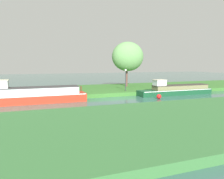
{
  "coord_description": "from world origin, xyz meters",
  "views": [
    {
      "loc": [
        -8.48,
        -19.52,
        3.51
      ],
      "look_at": [
        -0.75,
        1.2,
        0.9
      ],
      "focal_mm": 35.38,
      "sensor_mm": 36.0,
      "label": 1
    }
  ],
  "objects_px": {
    "forest_barge": "(176,90)",
    "red_narrowboat": "(32,95)",
    "lamp_post": "(126,77)",
    "channel_buoy": "(159,96)",
    "mooring_post_near": "(81,90)",
    "willow_tree_left": "(128,57)"
  },
  "relations": [
    {
      "from": "forest_barge",
      "to": "willow_tree_left",
      "type": "relative_size",
      "value": 1.5
    },
    {
      "from": "willow_tree_left",
      "to": "mooring_post_near",
      "type": "distance_m",
      "value": 9.89
    },
    {
      "from": "lamp_post",
      "to": "forest_barge",
      "type": "bearing_deg",
      "value": -24.35
    },
    {
      "from": "red_narrowboat",
      "to": "mooring_post_near",
      "type": "distance_m",
      "value": 4.86
    },
    {
      "from": "red_narrowboat",
      "to": "channel_buoy",
      "type": "xyz_separation_m",
      "value": [
        11.86,
        -1.97,
        -0.44
      ]
    },
    {
      "from": "willow_tree_left",
      "to": "lamp_post",
      "type": "relative_size",
      "value": 2.42
    },
    {
      "from": "forest_barge",
      "to": "lamp_post",
      "type": "bearing_deg",
      "value": 155.65
    },
    {
      "from": "forest_barge",
      "to": "channel_buoy",
      "type": "distance_m",
      "value": 4.0
    },
    {
      "from": "channel_buoy",
      "to": "red_narrowboat",
      "type": "bearing_deg",
      "value": 170.55
    },
    {
      "from": "lamp_post",
      "to": "channel_buoy",
      "type": "relative_size",
      "value": 5.18
    },
    {
      "from": "forest_barge",
      "to": "red_narrowboat",
      "type": "distance_m",
      "value": 15.33
    },
    {
      "from": "forest_barge",
      "to": "lamp_post",
      "type": "relative_size",
      "value": 3.63
    },
    {
      "from": "channel_buoy",
      "to": "willow_tree_left",
      "type": "bearing_deg",
      "value": 87.2
    },
    {
      "from": "forest_barge",
      "to": "red_narrowboat",
      "type": "relative_size",
      "value": 0.94
    },
    {
      "from": "forest_barge",
      "to": "channel_buoy",
      "type": "xyz_separation_m",
      "value": [
        -3.47,
        -1.97,
        -0.3
      ]
    },
    {
      "from": "channel_buoy",
      "to": "forest_barge",
      "type": "bearing_deg",
      "value": 29.61
    },
    {
      "from": "forest_barge",
      "to": "red_narrowboat",
      "type": "xyz_separation_m",
      "value": [
        -15.33,
        -0.0,
        0.14
      ]
    },
    {
      "from": "forest_barge",
      "to": "lamp_post",
      "type": "distance_m",
      "value": 5.88
    },
    {
      "from": "lamp_post",
      "to": "mooring_post_near",
      "type": "height_order",
      "value": "lamp_post"
    },
    {
      "from": "forest_barge",
      "to": "mooring_post_near",
      "type": "relative_size",
      "value": 10.77
    },
    {
      "from": "lamp_post",
      "to": "red_narrowboat",
      "type": "bearing_deg",
      "value": -166.95
    },
    {
      "from": "forest_barge",
      "to": "mooring_post_near",
      "type": "height_order",
      "value": "forest_barge"
    }
  ]
}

